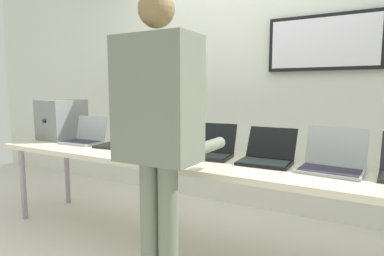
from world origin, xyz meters
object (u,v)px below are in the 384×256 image
Objects in this scene: workbench at (182,162)px; laptop_station_5 at (332,161)px; laptop_station_1 at (120,139)px; laptop_station_4 at (267,155)px; person at (159,122)px; equipment_box at (62,119)px; laptop_station_3 at (210,149)px; laptop_station_0 at (85,137)px; laptop_station_2 at (160,145)px.

laptop_station_5 is (1.03, 0.08, 0.10)m from workbench.
laptop_station_4 is (1.31, 0.01, -0.01)m from laptop_station_1.
person is (-0.39, -0.71, 0.27)m from laptop_station_4.
equipment_box reaches higher than laptop_station_3.
laptop_station_1 is 1.72m from laptop_station_5.
laptop_station_4 is 0.86m from person.
person reaches higher than laptop_station_3.
laptop_station_5 is 1.09m from person.
laptop_station_0 is 1.28m from laptop_station_3.
laptop_station_0 is 0.95× the size of laptop_station_5.
person is at bearing -86.33° from laptop_station_3.
person is at bearing -23.55° from equipment_box.
laptop_station_3 is at bearing 4.16° from laptop_station_2.
laptop_station_5 is (1.72, -0.01, -0.00)m from laptop_station_1.
laptop_station_1 is 0.91× the size of laptop_station_5.
laptop_station_0 is 1.01× the size of laptop_station_4.
laptop_station_3 is (0.87, 0.00, -0.00)m from laptop_station_1.
laptop_station_1 is 0.87m from laptop_station_3.
person is at bearing -138.89° from laptop_station_5.
person is (0.05, -0.71, 0.27)m from laptop_station_3.
person reaches higher than laptop_station_2.
laptop_station_4 is (0.86, 0.04, -0.00)m from laptop_station_2.
laptop_station_3 reaches higher than laptop_station_2.
person is at bearing -27.18° from laptop_station_0.
equipment_box is at bearing 178.80° from laptop_station_5.
workbench is at bearing 110.44° from person.
equipment_box reaches higher than laptop_station_2.
laptop_station_5 is at bearing -2.50° from laptop_station_4.
laptop_station_0 reaches higher than laptop_station_4.
equipment_box reaches higher than workbench.
workbench is 1.97× the size of person.
workbench is 0.70m from laptop_station_1.
laptop_station_0 is 1.51m from person.
laptop_station_2 is at bearing -179.13° from laptop_station_5.
laptop_station_5 is at bearing 0.87° from laptop_station_2.
equipment_box is 0.23× the size of person.
person is at bearing -69.56° from workbench.
workbench is at bearing -154.91° from laptop_station_3.
laptop_station_3 is (0.43, 0.03, 0.00)m from laptop_station_2.
person is (1.72, -0.75, 0.13)m from equipment_box.
workbench is at bearing -3.12° from laptop_station_0.
person is (-0.80, -0.70, 0.26)m from laptop_station_5.
laptop_station_1 is (-0.69, 0.09, 0.10)m from workbench.
laptop_station_3 is 0.21× the size of person.
laptop_station_4 is at bearing 0.34° from laptop_station_1.
laptop_station_1 is 0.95× the size of laptop_station_3.
workbench is 0.76m from person.
laptop_station_1 is 0.44m from laptop_station_2.
laptop_station_1 is at bearing 176.18° from laptop_station_2.
laptop_station_3 is 0.84m from laptop_station_5.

